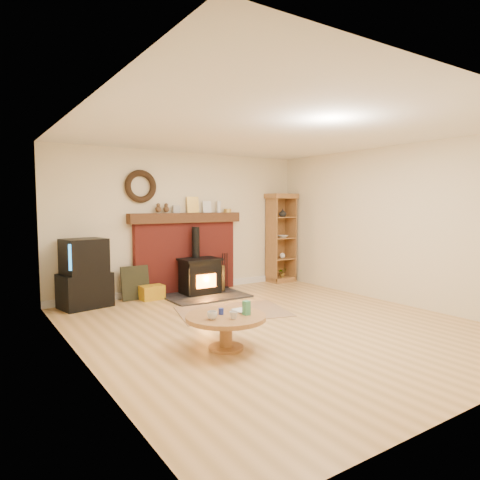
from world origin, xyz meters
TOP-DOWN VIEW (x-y plane):
  - ground at (0.00, 0.00)m, footprint 5.50×5.50m
  - room_shell at (-0.02, 0.09)m, footprint 5.02×5.52m
  - chimney_breast at (0.00, 2.67)m, footprint 2.20×0.22m
  - wood_stove at (0.09, 2.27)m, footprint 1.40×1.00m
  - area_rug at (-0.09, 0.92)m, footprint 1.85×1.49m
  - tv_unit at (-1.89, 2.47)m, footprint 0.83×0.65m
  - curio_cabinet at (2.15, 2.55)m, footprint 0.60×0.43m
  - firelog_box at (-0.79, 2.40)m, footprint 0.41×0.28m
  - leaning_painting at (-1.03, 2.55)m, footprint 0.49×0.13m
  - fire_tools at (0.74, 2.50)m, footprint 0.16×0.16m
  - coffee_table at (-1.05, -0.45)m, footprint 0.91×0.91m

SIDE VIEW (x-z plane):
  - ground at x=0.00m, z-range 0.00..0.00m
  - area_rug at x=-0.09m, z-range 0.00..0.01m
  - firelog_box at x=-0.79m, z-range 0.00..0.25m
  - fire_tools at x=0.74m, z-range -0.22..0.48m
  - leaning_painting at x=-1.03m, z-range 0.00..0.58m
  - coffee_table at x=-1.05m, z-range 0.04..0.59m
  - wood_stove at x=0.09m, z-range -0.29..0.93m
  - tv_unit at x=-1.89m, z-range -0.02..1.07m
  - chimney_breast at x=0.00m, z-range -0.09..1.69m
  - curio_cabinet at x=2.15m, z-range 0.00..1.86m
  - room_shell at x=-0.02m, z-range 0.41..3.02m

